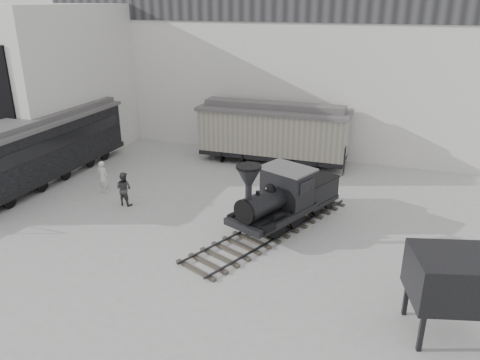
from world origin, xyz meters
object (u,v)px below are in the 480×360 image
at_px(coal_hopper, 454,284).
at_px(locomotive, 282,200).
at_px(boxcar, 273,131).
at_px(visitor_b, 124,189).
at_px(visitor_a, 103,177).
at_px(passenger_coach, 41,148).

bearing_deg(coal_hopper, locomotive, 125.12).
distance_m(locomotive, boxcar, 8.56).
bearing_deg(boxcar, coal_hopper, -56.60).
xyz_separation_m(locomotive, visitor_b, (-7.65, -0.43, -0.37)).
bearing_deg(visitor_b, visitor_a, -23.60).
height_order(passenger_coach, visitor_b, passenger_coach).
relative_size(visitor_b, coal_hopper, 0.58).
distance_m(passenger_coach, visitor_b, 6.11).
bearing_deg(coal_hopper, visitor_a, 144.36).
xyz_separation_m(boxcar, visitor_b, (-4.88, -8.50, -1.09)).
bearing_deg(coal_hopper, visitor_b, 145.34).
bearing_deg(locomotive, boxcar, 131.42).
height_order(boxcar, passenger_coach, boxcar).
distance_m(boxcar, visitor_a, 10.18).
relative_size(boxcar, visitor_a, 5.29).
xyz_separation_m(locomotive, coal_hopper, (6.43, -5.18, 0.51)).
distance_m(locomotive, visitor_b, 7.68).
relative_size(locomotive, passenger_coach, 0.74).
relative_size(visitor_a, visitor_b, 1.03).
xyz_separation_m(visitor_a, coal_hopper, (15.92, -5.67, 0.85)).
distance_m(passenger_coach, visitor_a, 4.19).
bearing_deg(visitor_a, visitor_b, 154.94).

